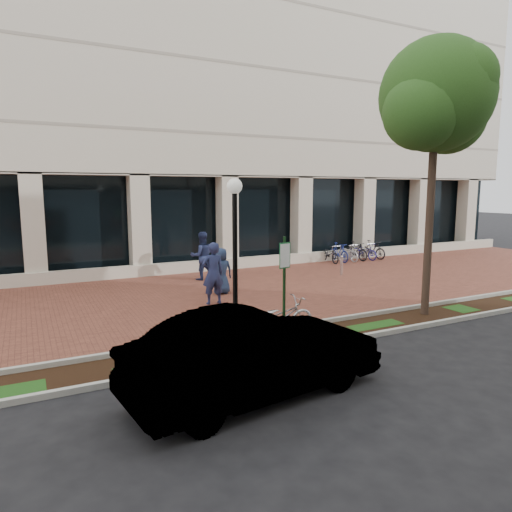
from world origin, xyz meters
name	(u,v)px	position (x,y,z in m)	size (l,w,h in m)	color
ground	(231,293)	(0.00, 0.00, 0.00)	(120.00, 120.00, 0.00)	black
brick_plaza	(231,293)	(0.00, 0.00, 0.01)	(40.00, 9.00, 0.01)	brown
planting_strip	(316,335)	(0.00, -5.25, 0.01)	(40.00, 1.50, 0.01)	black
curb_plaza_side	(300,325)	(0.00, -4.50, 0.06)	(40.00, 0.12, 0.12)	#B2B2A7
curb_street_side	(335,342)	(0.00, -6.00, 0.06)	(40.00, 0.12, 0.12)	#B2B2A7
near_office_building	(148,65)	(0.00, 10.47, 10.05)	(40.00, 12.12, 16.00)	beige
parking_sign	(285,274)	(-0.82, -5.07, 1.58)	(0.34, 0.07, 2.49)	#143718
lamppost	(235,250)	(-1.91, -4.60, 2.18)	(0.36, 0.36, 3.85)	black
street_tree	(436,103)	(3.97, -5.02, 5.93)	(3.68, 3.06, 7.67)	#4C382B
locked_bicycle	(280,318)	(-0.89, -4.99, 0.49)	(0.66, 1.88, 0.99)	silver
pedestrian_left	(213,273)	(-1.11, -1.14, 0.98)	(0.72, 0.47, 1.97)	navy
pedestrian_mid	(202,256)	(-0.05, 2.73, 0.97)	(0.94, 0.73, 1.94)	#1F284F
pedestrian_right	(221,271)	(-0.33, 0.06, 0.81)	(0.79, 0.51, 1.61)	navy
bollard	(341,265)	(5.53, 0.96, 0.43)	(0.12, 0.12, 0.85)	silver
bike_rack_cluster	(351,252)	(8.48, 4.00, 0.45)	(3.47, 1.71, 0.96)	black
sedan_near_curb	(256,354)	(-2.84, -7.53, 0.76)	(1.61, 4.63, 1.53)	#A7A7AB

